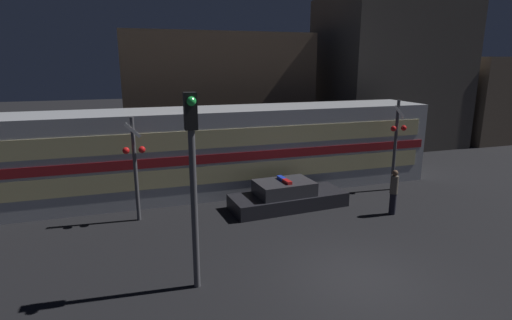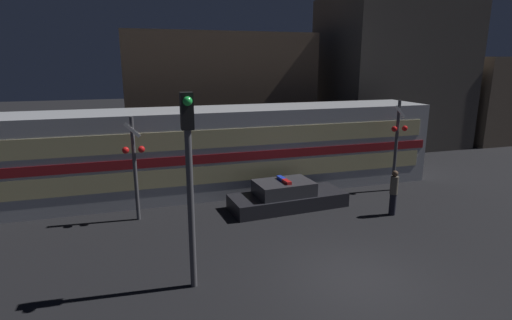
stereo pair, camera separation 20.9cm
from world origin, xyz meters
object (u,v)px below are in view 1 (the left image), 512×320
at_px(crossing_signal_near, 396,141).
at_px(traffic_light_corner, 193,170).
at_px(police_car, 287,197).
at_px(pedestrian, 394,192).
at_px(train, 227,150).

bearing_deg(crossing_signal_near, traffic_light_corner, -151.81).
height_order(police_car, pedestrian, pedestrian).
distance_m(pedestrian, crossing_signal_near, 3.54).
bearing_deg(pedestrian, train, 137.15).
relative_size(police_car, crossing_signal_near, 1.17).
distance_m(police_car, crossing_signal_near, 5.92).
bearing_deg(train, pedestrian, -42.85).
bearing_deg(pedestrian, traffic_light_corner, -161.01).
bearing_deg(traffic_light_corner, pedestrian, 18.99).
bearing_deg(train, crossing_signal_near, -18.14).
relative_size(train, crossing_signal_near, 4.65).
relative_size(train, traffic_light_corner, 3.79).
bearing_deg(police_car, train, 116.20).
bearing_deg(police_car, crossing_signal_near, 2.57).
height_order(pedestrian, traffic_light_corner, traffic_light_corner).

